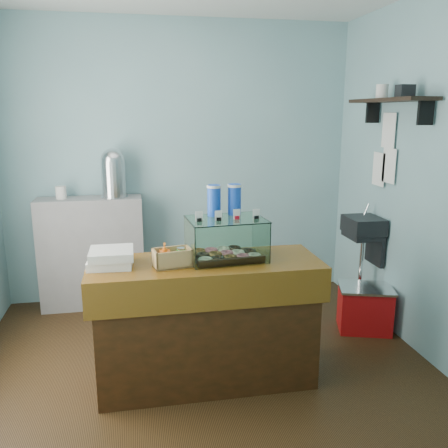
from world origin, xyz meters
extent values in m
plane|color=black|center=(0.00, 0.00, 0.00)|extent=(3.50, 3.50, 0.00)
cube|color=#739FA8|center=(0.00, 1.50, 1.40)|extent=(3.50, 0.04, 2.80)
cube|color=#739FA8|center=(0.00, -1.50, 1.40)|extent=(3.50, 0.04, 2.80)
cube|color=#739FA8|center=(1.75, 0.00, 1.40)|extent=(0.04, 3.00, 2.80)
cube|color=black|center=(1.58, 0.55, 0.90)|extent=(0.30, 0.35, 0.15)
cube|color=black|center=(1.71, 0.55, 0.70)|extent=(0.04, 0.30, 0.35)
cylinder|color=silver|center=(1.65, 0.65, 1.02)|extent=(0.02, 0.02, 0.12)
cylinder|color=silver|center=(1.58, 0.55, 0.55)|extent=(0.04, 0.04, 0.45)
cube|color=black|center=(1.60, 0.30, 2.00)|extent=(0.25, 1.00, 0.03)
cube|color=black|center=(1.67, -0.10, 1.90)|extent=(0.12, 0.03, 0.18)
cube|color=black|center=(1.67, 0.70, 1.90)|extent=(0.12, 0.03, 0.18)
cube|color=white|center=(1.73, 0.45, 1.45)|extent=(0.01, 0.21, 0.30)
cube|color=white|center=(1.73, 0.62, 1.40)|extent=(0.01, 0.21, 0.30)
cube|color=white|center=(1.73, 0.50, 1.75)|extent=(0.01, 0.21, 0.30)
cube|color=#46210D|center=(0.00, -0.25, 0.42)|extent=(1.50, 0.56, 0.84)
cube|color=#452409|center=(0.00, -0.25, 0.87)|extent=(1.60, 0.60, 0.06)
cube|color=#452409|center=(0.00, -0.53, 0.75)|extent=(1.60, 0.04, 0.18)
cube|color=gray|center=(-0.90, 1.32, 0.55)|extent=(1.00, 0.32, 1.10)
cube|color=#361910|center=(0.15, -0.21, 0.91)|extent=(0.49, 0.36, 0.02)
torus|color=silver|center=(-0.01, -0.33, 0.94)|extent=(0.10, 0.10, 0.03)
torus|color=black|center=(0.08, -0.32, 0.94)|extent=(0.10, 0.10, 0.03)
torus|color=brown|center=(0.16, -0.32, 0.94)|extent=(0.10, 0.10, 0.03)
torus|color=pink|center=(0.25, -0.31, 0.94)|extent=(0.10, 0.10, 0.03)
torus|color=silver|center=(0.33, -0.30, 0.94)|extent=(0.10, 0.10, 0.03)
torus|color=black|center=(-0.02, -0.22, 0.94)|extent=(0.10, 0.10, 0.03)
torus|color=brown|center=(0.07, -0.22, 0.94)|extent=(0.10, 0.10, 0.03)
torus|color=pink|center=(0.15, -0.21, 0.94)|extent=(0.10, 0.10, 0.03)
torus|color=silver|center=(0.24, -0.20, 0.94)|extent=(0.10, 0.10, 0.03)
torus|color=black|center=(0.33, -0.20, 0.94)|extent=(0.10, 0.10, 0.03)
torus|color=brown|center=(-0.03, -0.12, 0.94)|extent=(0.10, 0.10, 0.03)
torus|color=pink|center=(0.06, -0.11, 0.94)|extent=(0.10, 0.10, 0.03)
torus|color=silver|center=(0.15, -0.11, 0.94)|extent=(0.10, 0.10, 0.03)
torus|color=black|center=(0.23, -0.10, 0.94)|extent=(0.10, 0.10, 0.03)
cube|color=white|center=(0.17, -0.40, 1.04)|extent=(0.52, 0.04, 0.28)
cube|color=white|center=(0.14, -0.02, 1.04)|extent=(0.52, 0.04, 0.28)
cube|color=white|center=(-0.10, -0.23, 1.04)|extent=(0.03, 0.38, 0.28)
cube|color=white|center=(0.41, -0.19, 1.04)|extent=(0.03, 0.38, 0.28)
cube|color=white|center=(0.15, -0.21, 1.18)|extent=(0.56, 0.43, 0.01)
cube|color=white|center=(-0.04, -0.28, 1.22)|extent=(0.05, 0.01, 0.07)
cube|color=black|center=(-0.04, -0.28, 1.20)|extent=(0.03, 0.02, 0.02)
cube|color=white|center=(0.09, -0.27, 1.22)|extent=(0.05, 0.01, 0.07)
cube|color=black|center=(0.09, -0.27, 1.20)|extent=(0.03, 0.02, 0.02)
cube|color=white|center=(0.22, -0.26, 1.22)|extent=(0.05, 0.01, 0.07)
cube|color=red|center=(0.22, -0.26, 1.20)|extent=(0.03, 0.02, 0.02)
cube|color=white|center=(0.35, -0.25, 1.22)|extent=(0.05, 0.01, 0.07)
cube|color=black|center=(0.35, -0.25, 1.20)|extent=(0.03, 0.02, 0.02)
cylinder|color=blue|center=(0.09, -0.10, 1.30)|extent=(0.09, 0.09, 0.22)
cylinder|color=silver|center=(0.09, -0.10, 1.40)|extent=(0.10, 0.10, 0.02)
cylinder|color=blue|center=(0.24, -0.09, 1.30)|extent=(0.09, 0.09, 0.22)
cylinder|color=silver|center=(0.24, -0.09, 1.40)|extent=(0.10, 0.10, 0.02)
cube|color=tan|center=(-0.23, -0.31, 0.91)|extent=(0.27, 0.19, 0.01)
cube|color=tan|center=(-0.22, -0.38, 0.96)|extent=(0.25, 0.06, 0.12)
cube|color=tan|center=(-0.24, -0.24, 0.96)|extent=(0.25, 0.06, 0.12)
cube|color=tan|center=(-0.35, -0.33, 0.96)|extent=(0.04, 0.15, 0.12)
cube|color=tan|center=(-0.12, -0.29, 0.96)|extent=(0.04, 0.15, 0.12)
imported|color=orange|center=(-0.28, -0.32, 0.99)|extent=(0.08, 0.08, 0.15)
cylinder|color=#328825|center=(-0.17, -0.30, 0.96)|extent=(0.06, 0.06, 0.10)
cylinder|color=silver|center=(-0.17, -0.30, 1.02)|extent=(0.05, 0.05, 0.01)
cube|color=silver|center=(-0.64, -0.22, 0.93)|extent=(0.30, 0.30, 0.06)
cube|color=silver|center=(-0.63, -0.23, 0.99)|extent=(0.29, 0.29, 0.06)
cylinder|color=silver|center=(-0.65, 1.31, 1.10)|extent=(0.26, 0.26, 0.01)
cylinder|color=silver|center=(-0.65, 1.31, 1.28)|extent=(0.23, 0.23, 0.35)
sphere|color=silver|center=(-0.65, 1.31, 1.46)|extent=(0.23, 0.23, 0.23)
cube|color=#B70E10|center=(1.51, 0.29, 0.19)|extent=(0.52, 0.45, 0.39)
cube|color=silver|center=(1.51, 0.29, 0.40)|extent=(0.55, 0.47, 0.02)
camera|label=1|loc=(-0.46, -3.34, 1.90)|focal=38.00mm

